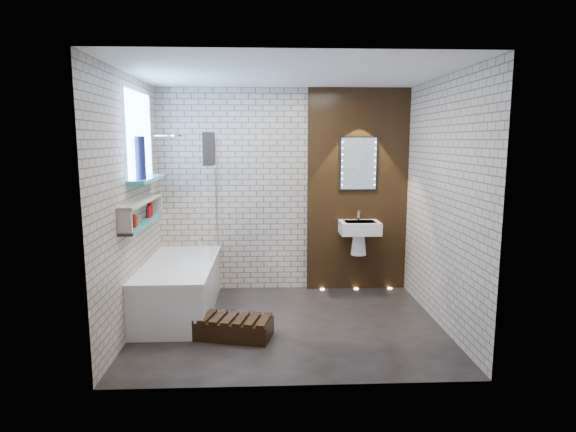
{
  "coord_description": "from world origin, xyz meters",
  "views": [
    {
      "loc": [
        -0.22,
        -4.91,
        1.94
      ],
      "look_at": [
        0.0,
        0.15,
        1.15
      ],
      "focal_mm": 30.14,
      "sensor_mm": 36.0,
      "label": 1
    }
  ],
  "objects_px": {
    "bath_screen": "(213,196)",
    "led_mirror": "(359,164)",
    "washbasin": "(359,232)",
    "walnut_step": "(230,328)",
    "bathtub": "(180,287)"
  },
  "relations": [
    {
      "from": "washbasin",
      "to": "bathtub",
      "type": "bearing_deg",
      "value": -163.99
    },
    {
      "from": "washbasin",
      "to": "led_mirror",
      "type": "relative_size",
      "value": 0.83
    },
    {
      "from": "bathtub",
      "to": "led_mirror",
      "type": "height_order",
      "value": "led_mirror"
    },
    {
      "from": "walnut_step",
      "to": "led_mirror",
      "type": "bearing_deg",
      "value": 44.67
    },
    {
      "from": "bath_screen",
      "to": "walnut_step",
      "type": "relative_size",
      "value": 1.7
    },
    {
      "from": "led_mirror",
      "to": "bath_screen",
      "type": "bearing_deg",
      "value": -169.34
    },
    {
      "from": "washbasin",
      "to": "led_mirror",
      "type": "xyz_separation_m",
      "value": [
        0.0,
        0.16,
        0.86
      ]
    },
    {
      "from": "bathtub",
      "to": "walnut_step",
      "type": "distance_m",
      "value": 1.0
    },
    {
      "from": "bath_screen",
      "to": "walnut_step",
      "type": "height_order",
      "value": "bath_screen"
    },
    {
      "from": "led_mirror",
      "to": "walnut_step",
      "type": "relative_size",
      "value": 0.85
    },
    {
      "from": "bath_screen",
      "to": "washbasin",
      "type": "distance_m",
      "value": 1.89
    },
    {
      "from": "bath_screen",
      "to": "washbasin",
      "type": "relative_size",
      "value": 2.41
    },
    {
      "from": "bath_screen",
      "to": "led_mirror",
      "type": "height_order",
      "value": "led_mirror"
    },
    {
      "from": "bathtub",
      "to": "walnut_step",
      "type": "xyz_separation_m",
      "value": [
        0.62,
        -0.75,
        -0.2
      ]
    },
    {
      "from": "washbasin",
      "to": "walnut_step",
      "type": "relative_size",
      "value": 0.71
    }
  ]
}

